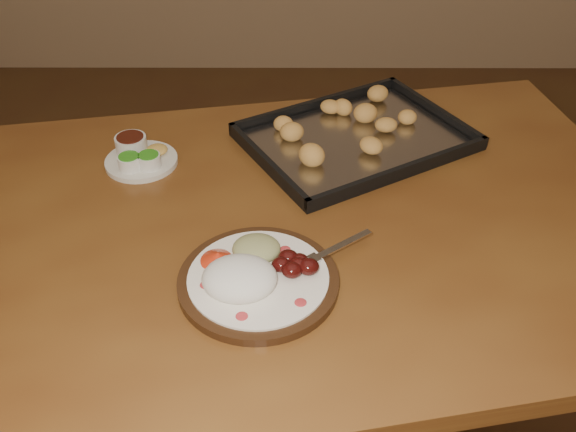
{
  "coord_description": "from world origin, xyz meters",
  "views": [
    {
      "loc": [
        -0.2,
        -1.15,
        1.48
      ],
      "look_at": [
        -0.2,
        -0.24,
        0.77
      ],
      "focal_mm": 40.0,
      "sensor_mm": 36.0,
      "label": 1
    }
  ],
  "objects": [
    {
      "name": "ground",
      "position": [
        0.0,
        0.0,
        0.0
      ],
      "size": [
        4.0,
        4.0,
        0.0
      ],
      "primitive_type": "plane",
      "color": "#52391C",
      "rests_on": "ground"
    },
    {
      "name": "condiment_saucer",
      "position": [
        -0.5,
        -0.04,
        0.77
      ],
      "size": [
        0.15,
        0.15,
        0.05
      ],
      "rotation": [
        0.0,
        0.0,
        0.45
      ],
      "color": "silver",
      "rests_on": "dining_table"
    },
    {
      "name": "dinner_plate",
      "position": [
        -0.25,
        -0.4,
        0.77
      ],
      "size": [
        0.32,
        0.26,
        0.06
      ],
      "rotation": [
        0.0,
        0.0,
        0.47
      ],
      "color": "#311C0D",
      "rests_on": "dining_table"
    },
    {
      "name": "dining_table",
      "position": [
        -0.25,
        -0.24,
        0.65
      ],
      "size": [
        1.64,
        1.16,
        0.75
      ],
      "rotation": [
        0.0,
        0.0,
        0.18
      ],
      "color": "brown",
      "rests_on": "ground"
    },
    {
      "name": "baking_tray",
      "position": [
        -0.05,
        0.04,
        0.76
      ],
      "size": [
        0.55,
        0.51,
        0.05
      ],
      "rotation": [
        0.0,
        0.0,
        0.53
      ],
      "color": "black",
      "rests_on": "dining_table"
    }
  ]
}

